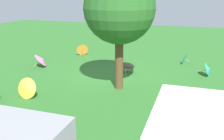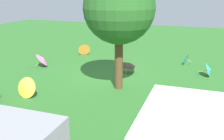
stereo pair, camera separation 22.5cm
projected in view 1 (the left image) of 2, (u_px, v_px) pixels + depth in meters
ground at (113, 80)px, 11.90m from camera, size 40.00×40.00×0.00m
shade_tree at (119, 9)px, 10.00m from camera, size 2.77×2.77×4.62m
parasol_pink_0 at (41, 59)px, 13.75m from camera, size 0.98×1.03×0.77m
parasol_teal_0 at (208, 69)px, 12.34m from camera, size 0.65×0.67×0.68m
parasol_yellow_0 at (26, 88)px, 9.74m from camera, size 0.81×0.69×0.80m
parasol_orange_0 at (82, 49)px, 16.32m from camera, size 0.75×0.75×0.72m
parasol_teal_2 at (184, 59)px, 14.35m from camera, size 0.52×0.63×0.59m
parasol_pink_2 at (127, 64)px, 12.84m from camera, size 0.78×0.72×0.72m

